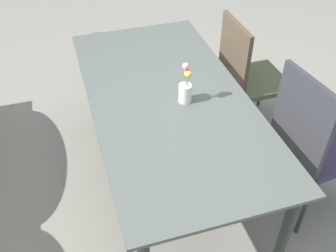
# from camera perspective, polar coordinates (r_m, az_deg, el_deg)

# --- Properties ---
(ground_plane) EXTENTS (12.00, 12.00, 0.00)m
(ground_plane) POSITION_cam_1_polar(r_m,az_deg,el_deg) (2.81, 1.89, -9.15)
(ground_plane) COLOR gray
(dining_table) EXTENTS (1.86, 0.92, 0.76)m
(dining_table) POSITION_cam_1_polar(r_m,az_deg,el_deg) (2.37, -0.00, 3.01)
(dining_table) COLOR #4C514C
(dining_table) RESTS_ON ground
(chair_near_right) EXTENTS (0.45, 0.45, 0.95)m
(chair_near_right) POSITION_cam_1_polar(r_m,az_deg,el_deg) (3.03, 11.46, 7.67)
(chair_near_right) COLOR #434A2F
(chair_near_right) RESTS_ON ground
(chair_near_left) EXTENTS (0.50, 0.50, 1.05)m
(chair_near_left) POSITION_cam_1_polar(r_m,az_deg,el_deg) (2.45, 20.22, -1.96)
(chair_near_left) COLOR #2B253F
(chair_near_left) RESTS_ON ground
(flower_vase) EXTENTS (0.08, 0.08, 0.26)m
(flower_vase) POSITION_cam_1_polar(r_m,az_deg,el_deg) (2.24, 2.60, 5.51)
(flower_vase) COLOR silver
(flower_vase) RESTS_ON dining_table
(potted_plant) EXTENTS (0.29, 0.29, 0.50)m
(potted_plant) POSITION_cam_1_polar(r_m,az_deg,el_deg) (3.75, -9.95, 9.90)
(potted_plant) COLOR slate
(potted_plant) RESTS_ON ground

